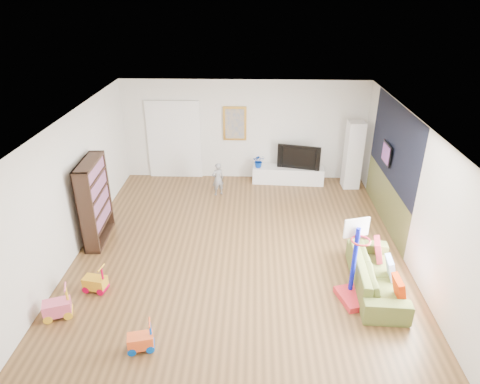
{
  "coord_description": "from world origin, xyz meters",
  "views": [
    {
      "loc": [
        0.26,
        -7.26,
        4.9
      ],
      "look_at": [
        0.0,
        0.4,
        1.15
      ],
      "focal_mm": 32.0,
      "sensor_mm": 36.0,
      "label": 1
    }
  ],
  "objects_px": {
    "media_console": "(288,175)",
    "sofa": "(377,275)",
    "basketball_hoop": "(359,264)",
    "bookshelf": "(95,201)"
  },
  "relations": [
    {
      "from": "media_console",
      "to": "sofa",
      "type": "height_order",
      "value": "sofa"
    },
    {
      "from": "sofa",
      "to": "basketball_hoop",
      "type": "bearing_deg",
      "value": 130.81
    },
    {
      "from": "media_console",
      "to": "basketball_hoop",
      "type": "bearing_deg",
      "value": -77.21
    },
    {
      "from": "media_console",
      "to": "basketball_hoop",
      "type": "relative_size",
      "value": 1.27
    },
    {
      "from": "sofa",
      "to": "basketball_hoop",
      "type": "height_order",
      "value": "basketball_hoop"
    },
    {
      "from": "media_console",
      "to": "sofa",
      "type": "xyz_separation_m",
      "value": [
        1.25,
        -4.49,
        0.06
      ]
    },
    {
      "from": "media_console",
      "to": "bookshelf",
      "type": "bearing_deg",
      "value": -141.18
    },
    {
      "from": "media_console",
      "to": "basketball_hoop",
      "type": "height_order",
      "value": "basketball_hoop"
    },
    {
      "from": "bookshelf",
      "to": "basketball_hoop",
      "type": "relative_size",
      "value": 1.19
    },
    {
      "from": "media_console",
      "to": "sofa",
      "type": "distance_m",
      "value": 4.66
    }
  ]
}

